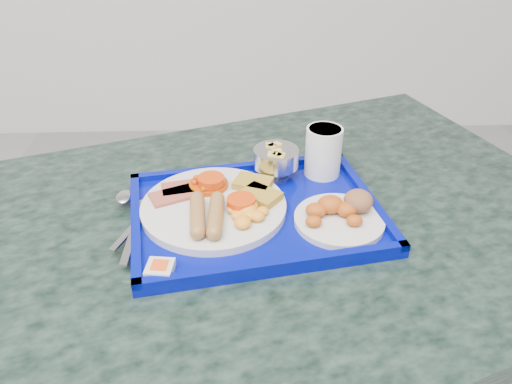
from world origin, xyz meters
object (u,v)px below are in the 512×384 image
tray (256,214)px  bread_plate (341,213)px  juice_cup (323,150)px  table (256,301)px  main_plate (218,205)px  fruit_bowl (276,158)px

tray → bread_plate: bread_plate is taller
juice_cup → table: bearing=-134.9°
table → juice_cup: 0.32m
main_plate → fruit_bowl: size_ratio=2.91×
main_plate → juice_cup: juice_cup is taller
table → bread_plate: bearing=-9.7°
bread_plate → juice_cup: juice_cup is taller
main_plate → bread_plate: bearing=-10.1°
fruit_bowl → juice_cup: size_ratio=0.90×
juice_cup → bread_plate: bearing=-86.9°
main_plate → fruit_bowl: bearing=46.6°
main_plate → juice_cup: size_ratio=2.61×
bread_plate → juice_cup: (-0.01, 0.16, 0.04)m
bread_plate → fruit_bowl: size_ratio=1.75×
table → main_plate: bearing=169.1°
table → tray: 0.20m
table → fruit_bowl: (0.04, 0.13, 0.24)m
bread_plate → juice_cup: size_ratio=1.57×
main_plate → table: bearing=-10.9°
table → juice_cup: juice_cup is taller
tray → juice_cup: juice_cup is taller
bread_plate → tray: bearing=166.8°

